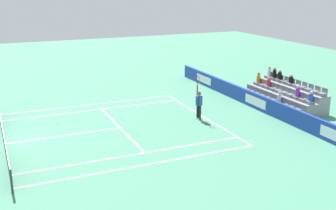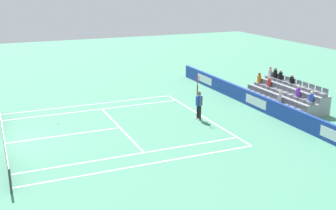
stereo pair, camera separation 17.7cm
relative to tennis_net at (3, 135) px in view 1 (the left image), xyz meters
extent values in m
plane|color=#47896B|center=(0.00, 0.00, -0.49)|extent=(80.00, 80.00, 0.00)
cube|color=white|center=(0.00, -11.89, -0.49)|extent=(10.97, 0.10, 0.01)
cube|color=white|center=(0.00, -6.40, -0.49)|extent=(8.23, 0.10, 0.01)
cube|color=white|center=(0.00, -3.20, -0.49)|extent=(0.10, 6.40, 0.01)
cube|color=white|center=(4.12, -5.95, -0.49)|extent=(0.10, 11.89, 0.01)
cube|color=white|center=(-4.12, -5.95, -0.49)|extent=(0.10, 11.89, 0.01)
cube|color=white|center=(5.49, -5.95, -0.49)|extent=(0.10, 11.89, 0.01)
cube|color=white|center=(-5.49, -5.95, -0.49)|extent=(0.10, 11.89, 0.01)
cube|color=white|center=(0.00, -11.79, -0.49)|extent=(0.10, 0.20, 0.01)
cube|color=#193899|center=(0.00, -16.00, 0.03)|extent=(21.72, 0.20, 1.05)
cube|color=white|center=(-7.24, -15.89, 0.03)|extent=(2.32, 0.01, 0.59)
cube|color=white|center=(0.00, -15.89, 0.03)|extent=(2.32, 0.01, 0.59)
cube|color=white|center=(7.24, -15.89, 0.03)|extent=(2.32, 0.01, 0.59)
cylinder|color=#33383D|center=(-5.94, 0.00, 0.04)|extent=(0.10, 0.10, 1.07)
cube|color=black|center=(0.00, 0.00, -0.03)|extent=(11.77, 0.02, 0.92)
cube|color=white|center=(0.00, 0.00, 0.45)|extent=(11.77, 0.04, 0.04)
cylinder|color=black|center=(-0.54, -11.41, -0.04)|extent=(0.16, 0.16, 0.90)
cylinder|color=black|center=(-0.30, -11.38, -0.04)|extent=(0.16, 0.16, 0.90)
cube|color=white|center=(-0.54, -11.41, -0.45)|extent=(0.14, 0.27, 0.08)
cube|color=white|center=(-0.30, -11.38, -0.45)|extent=(0.14, 0.27, 0.08)
cube|color=#1947B2|center=(-0.42, -11.40, 0.71)|extent=(0.25, 0.38, 0.60)
sphere|color=brown|center=(-0.42, -11.40, 1.17)|extent=(0.24, 0.24, 0.24)
cylinder|color=brown|center=(-0.20, -11.38, 1.32)|extent=(0.09, 0.09, 0.62)
cylinder|color=brown|center=(-0.65, -11.37, 0.73)|extent=(0.09, 0.09, 0.56)
cylinder|color=black|center=(-0.20, -11.38, 1.77)|extent=(0.04, 0.04, 0.28)
torus|color=red|center=(-0.20, -11.38, 2.05)|extent=(0.06, 0.31, 0.31)
sphere|color=#D1E533|center=(-0.20, -11.38, 2.33)|extent=(0.07, 0.07, 0.07)
cube|color=gray|center=(0.00, -17.08, -0.28)|extent=(6.20, 0.95, 0.42)
cube|color=slate|center=(-2.79, -17.08, 0.03)|extent=(0.48, 0.44, 0.20)
cube|color=slate|center=(-2.79, -17.28, 0.28)|extent=(0.48, 0.04, 0.30)
cube|color=slate|center=(-2.17, -17.08, 0.03)|extent=(0.48, 0.44, 0.20)
cube|color=slate|center=(-2.17, -17.28, 0.28)|extent=(0.48, 0.04, 0.30)
cube|color=slate|center=(-1.55, -17.08, 0.03)|extent=(0.48, 0.44, 0.20)
cube|color=slate|center=(-1.55, -17.28, 0.28)|extent=(0.48, 0.04, 0.30)
cube|color=slate|center=(-0.93, -17.08, 0.03)|extent=(0.48, 0.44, 0.20)
cube|color=slate|center=(-0.93, -17.28, 0.28)|extent=(0.48, 0.04, 0.30)
cube|color=slate|center=(-0.31, -17.08, 0.03)|extent=(0.48, 0.44, 0.20)
cube|color=slate|center=(-0.31, -17.28, 0.28)|extent=(0.48, 0.04, 0.30)
cube|color=slate|center=(0.31, -17.08, 0.03)|extent=(0.48, 0.44, 0.20)
cube|color=slate|center=(0.31, -17.28, 0.28)|extent=(0.48, 0.04, 0.30)
cube|color=slate|center=(0.93, -17.08, 0.03)|extent=(0.48, 0.44, 0.20)
cube|color=slate|center=(0.93, -17.28, 0.28)|extent=(0.48, 0.04, 0.30)
cube|color=slate|center=(1.55, -17.08, 0.03)|extent=(0.48, 0.44, 0.20)
cube|color=slate|center=(1.55, -17.28, 0.28)|extent=(0.48, 0.04, 0.30)
cube|color=slate|center=(2.17, -17.08, 0.03)|extent=(0.48, 0.44, 0.20)
cube|color=slate|center=(2.17, -17.28, 0.28)|extent=(0.48, 0.04, 0.30)
cube|color=slate|center=(2.79, -17.08, 0.03)|extent=(0.48, 0.44, 0.20)
cube|color=slate|center=(2.79, -17.28, 0.28)|extent=(0.48, 0.04, 0.30)
cube|color=gray|center=(0.00, -18.03, -0.07)|extent=(6.20, 0.95, 0.84)
cube|color=slate|center=(-2.79, -18.03, 0.45)|extent=(0.48, 0.44, 0.20)
cube|color=slate|center=(-2.79, -18.23, 0.70)|extent=(0.48, 0.04, 0.30)
cube|color=slate|center=(-2.17, -18.03, 0.45)|extent=(0.48, 0.44, 0.20)
cube|color=slate|center=(-2.17, -18.23, 0.70)|extent=(0.48, 0.04, 0.30)
cube|color=slate|center=(-1.55, -18.03, 0.45)|extent=(0.48, 0.44, 0.20)
cube|color=slate|center=(-1.55, -18.23, 0.70)|extent=(0.48, 0.04, 0.30)
cube|color=slate|center=(-0.93, -18.03, 0.45)|extent=(0.48, 0.44, 0.20)
cube|color=slate|center=(-0.93, -18.23, 0.70)|extent=(0.48, 0.04, 0.30)
cube|color=slate|center=(-0.31, -18.03, 0.45)|extent=(0.48, 0.44, 0.20)
cube|color=slate|center=(-0.31, -18.23, 0.70)|extent=(0.48, 0.04, 0.30)
cube|color=slate|center=(0.31, -18.03, 0.45)|extent=(0.48, 0.44, 0.20)
cube|color=slate|center=(0.31, -18.23, 0.70)|extent=(0.48, 0.04, 0.30)
cube|color=slate|center=(0.93, -18.03, 0.45)|extent=(0.48, 0.44, 0.20)
cube|color=slate|center=(0.93, -18.23, 0.70)|extent=(0.48, 0.04, 0.30)
cube|color=slate|center=(1.55, -18.03, 0.45)|extent=(0.48, 0.44, 0.20)
cube|color=slate|center=(1.55, -18.23, 0.70)|extent=(0.48, 0.04, 0.30)
cube|color=slate|center=(2.17, -18.03, 0.45)|extent=(0.48, 0.44, 0.20)
cube|color=slate|center=(2.17, -18.23, 0.70)|extent=(0.48, 0.04, 0.30)
cube|color=slate|center=(2.79, -18.03, 0.45)|extent=(0.48, 0.44, 0.20)
cube|color=slate|center=(2.79, -18.23, 0.70)|extent=(0.48, 0.04, 0.30)
cube|color=gray|center=(0.00, -18.98, 0.14)|extent=(6.20, 0.95, 1.26)
cube|color=slate|center=(-2.79, -18.98, 0.87)|extent=(0.48, 0.44, 0.20)
cube|color=slate|center=(-2.79, -19.18, 1.12)|extent=(0.48, 0.04, 0.30)
cube|color=slate|center=(-2.17, -18.98, 0.87)|extent=(0.48, 0.44, 0.20)
cube|color=slate|center=(-2.17, -19.18, 1.12)|extent=(0.48, 0.04, 0.30)
cube|color=slate|center=(-1.55, -18.98, 0.87)|extent=(0.48, 0.44, 0.20)
cube|color=slate|center=(-1.55, -19.18, 1.12)|extent=(0.48, 0.04, 0.30)
cube|color=slate|center=(-0.93, -18.98, 0.87)|extent=(0.48, 0.44, 0.20)
cube|color=slate|center=(-0.93, -19.18, 1.12)|extent=(0.48, 0.04, 0.30)
cube|color=slate|center=(-0.31, -18.98, 0.87)|extent=(0.48, 0.44, 0.20)
cube|color=slate|center=(-0.31, -19.18, 1.12)|extent=(0.48, 0.04, 0.30)
cube|color=slate|center=(0.31, -18.98, 0.87)|extent=(0.48, 0.44, 0.20)
cube|color=slate|center=(0.31, -19.18, 1.12)|extent=(0.48, 0.04, 0.30)
cube|color=slate|center=(0.93, -18.98, 0.87)|extent=(0.48, 0.44, 0.20)
cube|color=slate|center=(0.93, -19.18, 1.12)|extent=(0.48, 0.04, 0.30)
cube|color=slate|center=(1.55, -18.98, 0.87)|extent=(0.48, 0.44, 0.20)
cube|color=slate|center=(1.55, -19.18, 1.12)|extent=(0.48, 0.04, 0.30)
cube|color=slate|center=(2.17, -18.98, 0.87)|extent=(0.48, 0.44, 0.20)
cube|color=slate|center=(2.17, -19.18, 1.12)|extent=(0.48, 0.04, 0.30)
cube|color=slate|center=(2.79, -18.98, 0.87)|extent=(0.48, 0.44, 0.20)
cube|color=slate|center=(2.79, -19.18, 1.12)|extent=(0.48, 0.04, 0.30)
cylinder|color=white|center=(-0.93, -17.13, 0.38)|extent=(0.28, 0.28, 0.50)
sphere|color=#D3A884|center=(-0.93, -17.13, 0.73)|extent=(0.20, 0.20, 0.20)
cylinder|color=purple|center=(-1.55, -18.08, 0.82)|extent=(0.28, 0.28, 0.55)
sphere|color=beige|center=(-1.55, -18.08, 1.20)|extent=(0.20, 0.20, 0.20)
cylinder|color=black|center=(0.31, -19.03, 1.18)|extent=(0.28, 0.28, 0.42)
sphere|color=beige|center=(0.31, -19.03, 1.49)|extent=(0.20, 0.20, 0.20)
cylinder|color=red|center=(1.55, -18.08, 0.79)|extent=(0.28, 0.28, 0.48)
sphere|color=#D3A884|center=(1.55, -18.08, 1.13)|extent=(0.20, 0.20, 0.20)
cylinder|color=blue|center=(-2.79, -18.08, 0.77)|extent=(0.28, 0.28, 0.45)
sphere|color=beige|center=(-2.79, -18.08, 1.09)|extent=(0.20, 0.20, 0.20)
cylinder|color=orange|center=(2.79, -18.08, 0.82)|extent=(0.28, 0.28, 0.54)
sphere|color=brown|center=(2.79, -18.08, 1.19)|extent=(0.20, 0.20, 0.20)
cylinder|color=black|center=(1.55, -19.03, 1.21)|extent=(0.28, 0.28, 0.49)
sphere|color=#D3A884|center=(1.55, -19.03, 1.56)|extent=(0.20, 0.20, 0.20)
cylinder|color=black|center=(2.17, -19.03, 1.24)|extent=(0.28, 0.28, 0.54)
sphere|color=#9E7251|center=(2.17, -19.03, 1.61)|extent=(0.20, 0.20, 0.20)
cylinder|color=white|center=(2.79, -19.03, 1.21)|extent=(0.28, 0.28, 0.49)
sphere|color=#9E7251|center=(2.79, -19.03, 1.56)|extent=(0.20, 0.20, 0.20)
sphere|color=#D1E533|center=(2.11, -3.16, -0.46)|extent=(0.07, 0.07, 0.07)
camera|label=1|loc=(-22.52, 0.40, 7.77)|focal=45.01mm
camera|label=2|loc=(-22.59, 0.24, 7.77)|focal=45.01mm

